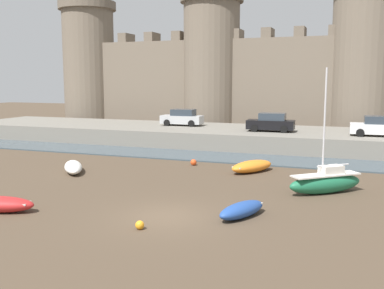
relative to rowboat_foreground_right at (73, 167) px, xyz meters
The scene contains 13 objects.
ground_plane 11.82m from the rowboat_foreground_right, 35.57° to the right, with size 160.00×160.00×0.00m, color #4C3D2D.
water_channel 12.88m from the rowboat_foreground_right, 41.73° to the left, with size 80.00×4.50×0.10m, color #3D4C56.
quay_road 18.52m from the rowboat_foreground_right, 58.72° to the left, with size 61.79×10.00×1.53m, color slate.
castle 28.63m from the rowboat_foreground_right, 69.80° to the left, with size 57.03×7.25×18.80m.
rowboat_foreground_right is the anchor object (origin of this frame).
sailboat_near_channel_left 16.04m from the rowboat_foreground_right, ahead, with size 4.07×3.69×6.68m.
rowboat_foreground_left 14.07m from the rowboat_foreground_right, 24.42° to the right, with size 2.02×3.04×0.67m.
rowboat_midflat_right 11.81m from the rowboat_foreground_right, 19.89° to the left, with size 2.92×3.68×0.77m.
mooring_buoy_off_centre 12.82m from the rowboat_foreground_right, 43.60° to the right, with size 0.37×0.37×0.37m, color orange.
mooring_buoy_near_shore 8.30m from the rowboat_foreground_right, 36.31° to the left, with size 0.44×0.44×0.44m, color #E04C1E.
car_quay_centre_west 16.93m from the rowboat_foreground_right, 85.73° to the left, with size 4.15×1.98×1.62m.
car_quay_west 23.91m from the rowboat_foreground_right, 36.69° to the left, with size 4.15×1.98×1.62m.
car_quay_east 18.11m from the rowboat_foreground_right, 54.56° to the left, with size 4.15×1.98×1.62m.
Camera 1 is at (7.68, -17.82, 6.06)m, focal length 42.00 mm.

